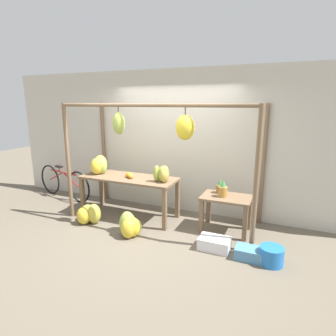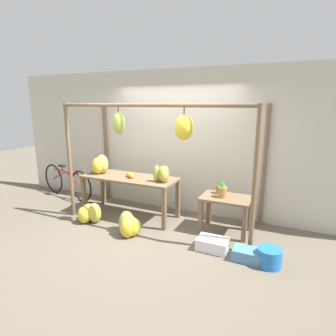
# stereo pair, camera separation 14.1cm
# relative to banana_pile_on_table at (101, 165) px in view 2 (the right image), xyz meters

# --- Properties ---
(ground_plane) EXTENTS (20.00, 20.00, 0.00)m
(ground_plane) POSITION_rel_banana_pile_on_table_xyz_m (1.33, -0.62, -0.96)
(ground_plane) COLOR #665B4C
(shop_wall_back) EXTENTS (8.00, 0.08, 2.80)m
(shop_wall_back) POSITION_rel_banana_pile_on_table_xyz_m (1.33, 0.74, 0.44)
(shop_wall_back) COLOR beige
(shop_wall_back) RESTS_ON ground_plane
(stall_awning) EXTENTS (3.46, 1.27, 2.16)m
(stall_awning) POSITION_rel_banana_pile_on_table_xyz_m (1.44, -0.22, 0.58)
(stall_awning) COLOR brown
(stall_awning) RESTS_ON ground_plane
(display_table_main) EXTENTS (1.86, 0.71, 0.79)m
(display_table_main) POSITION_rel_banana_pile_on_table_xyz_m (0.67, -0.00, -0.27)
(display_table_main) COLOR brown
(display_table_main) RESTS_ON ground_plane
(display_table_side) EXTENTS (0.82, 0.56, 0.63)m
(display_table_side) POSITION_rel_banana_pile_on_table_xyz_m (2.52, 0.07, -0.47)
(display_table_side) COLOR brown
(display_table_side) RESTS_ON ground_plane
(banana_pile_on_table) EXTENTS (0.39, 0.45, 0.36)m
(banana_pile_on_table) POSITION_rel_banana_pile_on_table_xyz_m (0.00, 0.00, 0.00)
(banana_pile_on_table) COLOR #9EB247
(banana_pile_on_table) RESTS_ON display_table_main
(orange_pile) EXTENTS (0.21, 0.18, 0.10)m
(orange_pile) POSITION_rel_banana_pile_on_table_xyz_m (0.72, -0.05, -0.13)
(orange_pile) COLOR orange
(orange_pile) RESTS_ON display_table_main
(pineapple_cluster) EXTENTS (0.23, 0.33, 0.29)m
(pineapple_cluster) POSITION_rel_banana_pile_on_table_xyz_m (2.43, 0.11, -0.22)
(pineapple_cluster) COLOR olive
(pineapple_cluster) RESTS_ON display_table_side
(banana_pile_ground_left) EXTENTS (0.49, 0.45, 0.37)m
(banana_pile_ground_left) POSITION_rel_banana_pile_on_table_xyz_m (0.14, -0.58, -0.79)
(banana_pile_ground_left) COLOR gold
(banana_pile_ground_left) RESTS_ON ground_plane
(banana_pile_ground_right) EXTENTS (0.45, 0.44, 0.43)m
(banana_pile_ground_right) POSITION_rel_banana_pile_on_table_xyz_m (1.13, -0.75, -0.78)
(banana_pile_ground_right) COLOR yellow
(banana_pile_ground_right) RESTS_ON ground_plane
(fruit_crate_white) EXTENTS (0.46, 0.30, 0.18)m
(fruit_crate_white) POSITION_rel_banana_pile_on_table_xyz_m (2.51, -0.62, -0.86)
(fruit_crate_white) COLOR silver
(fruit_crate_white) RESTS_ON ground_plane
(blue_bucket) EXTENTS (0.33, 0.33, 0.25)m
(blue_bucket) POSITION_rel_banana_pile_on_table_xyz_m (3.32, -0.70, -0.83)
(blue_bucket) COLOR blue
(blue_bucket) RESTS_ON ground_plane
(parked_bicycle) EXTENTS (1.76, 0.41, 0.75)m
(parked_bicycle) POSITION_rel_banana_pile_on_table_xyz_m (-1.27, 0.32, -0.58)
(parked_bicycle) COLOR black
(parked_bicycle) RESTS_ON ground_plane
(papaya_pile) EXTENTS (0.31, 0.30, 0.29)m
(papaya_pile) POSITION_rel_banana_pile_on_table_xyz_m (1.39, -0.05, -0.03)
(papaya_pile) COLOR #93A33D
(papaya_pile) RESTS_ON display_table_main
(fruit_crate_purple) EXTENTS (0.41, 0.27, 0.16)m
(fruit_crate_purple) POSITION_rel_banana_pile_on_table_xyz_m (3.04, -0.69, -0.87)
(fruit_crate_purple) COLOR #4C84B2
(fruit_crate_purple) RESTS_ON ground_plane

